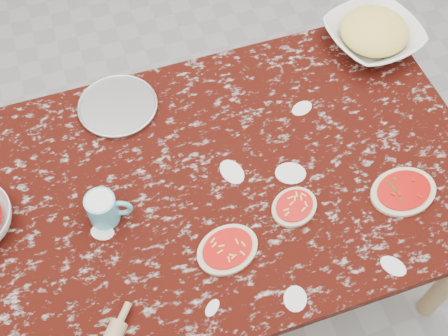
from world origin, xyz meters
TOP-DOWN VIEW (x-y plane):
  - ground at (0.00, 0.00)m, footprint 4.00×4.00m
  - worktable at (0.00, 0.00)m, footprint 1.60×1.00m
  - pizza_tray at (-0.25, 0.37)m, footprint 0.32×0.32m
  - cheese_bowl at (0.69, 0.36)m, footprint 0.37×0.37m
  - flour_mug at (-0.37, -0.02)m, footprint 0.13×0.09m
  - pizza_left at (-0.07, -0.24)m, footprint 0.21×0.19m
  - pizza_mid at (0.16, -0.17)m, footprint 0.18×0.17m
  - pizza_right at (0.50, -0.23)m, footprint 0.23×0.18m

SIDE VIEW (x-z plane):
  - ground at x=0.00m, z-range 0.00..0.00m
  - worktable at x=0.00m, z-range 0.29..1.04m
  - pizza_tray at x=-0.25m, z-range 0.75..0.76m
  - pizza_left at x=-0.07m, z-range 0.75..0.77m
  - pizza_mid at x=0.16m, z-range 0.75..0.77m
  - pizza_right at x=0.50m, z-range 0.75..0.77m
  - cheese_bowl at x=0.69m, z-range 0.75..0.83m
  - flour_mug at x=-0.37m, z-range 0.75..0.86m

